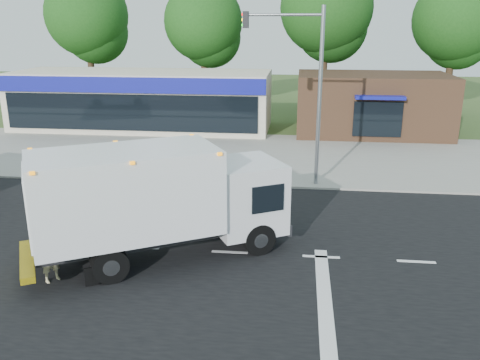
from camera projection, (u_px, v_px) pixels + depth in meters
The scene contains 11 objects.
ground at pixel (230, 253), 16.82m from camera, with size 120.00×120.00×0.00m, color #385123.
road_asphalt at pixel (230, 252), 16.82m from camera, with size 60.00×14.00×0.02m, color black.
sidewalk at pixel (253, 178), 24.58m from camera, with size 60.00×2.40×0.12m, color gray.
parking_apron at pixel (262, 151), 30.09m from camera, with size 60.00×9.00×0.02m, color gray.
lane_markings at pixel (268, 273), 15.38m from camera, with size 55.20×7.00×0.01m.
ems_box_truck at pixel (156, 196), 15.88m from camera, with size 8.44×6.27×3.66m.
emergency_worker at pixel (50, 253), 14.72m from camera, with size 0.71×0.75×1.84m.
retail_strip_mall at pixel (143, 100), 36.12m from camera, with size 18.00×6.20×4.00m.
brown_storefront at pixel (372, 104), 34.38m from camera, with size 10.00×6.70×4.00m.
traffic_signal_pole at pixel (306, 79), 22.30m from camera, with size 3.51×0.25×8.00m.
background_trees at pixel (266, 21), 41.42m from camera, with size 36.77×7.39×12.10m.
Camera 1 is at (2.13, -15.19, 7.31)m, focal length 38.00 mm.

